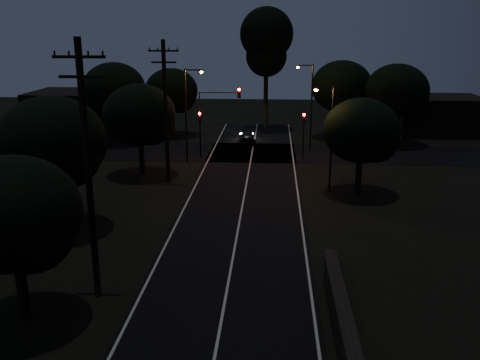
{
  "coord_description": "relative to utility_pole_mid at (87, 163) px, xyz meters",
  "views": [
    {
      "loc": [
        1.96,
        -6.77,
        11.4
      ],
      "look_at": [
        0.0,
        24.0,
        2.5
      ],
      "focal_mm": 40.0,
      "sensor_mm": 36.0,
      "label": 1
    }
  ],
  "objects": [
    {
      "name": "road_surface",
      "position": [
        6.0,
        16.12,
        -5.73
      ],
      "size": [
        60.0,
        70.0,
        0.03
      ],
      "color": "black",
      "rests_on": "ground"
    },
    {
      "name": "utility_pole_mid",
      "position": [
        0.0,
        0.0,
        0.0
      ],
      "size": [
        2.2,
        0.3,
        11.0
      ],
      "color": "black",
      "rests_on": "ground"
    },
    {
      "name": "utility_pole_far",
      "position": [
        0.0,
        17.0,
        -0.25
      ],
      "size": [
        2.2,
        0.3,
        10.5
      ],
      "color": "black",
      "rests_on": "ground"
    },
    {
      "name": "tree_left_b",
      "position": [
        -1.81,
        -3.11,
        -1.38
      ],
      "size": [
        5.29,
        5.29,
        6.72
      ],
      "color": "black",
      "rests_on": "ground"
    },
    {
      "name": "tree_left_c",
      "position": [
        -4.28,
        6.88,
        -0.74
      ],
      "size": [
        6.12,
        6.12,
        7.73
      ],
      "color": "black",
      "rests_on": "ground"
    },
    {
      "name": "tree_left_d",
      "position": [
        -2.3,
        18.89,
        -1.1
      ],
      "size": [
        5.64,
        5.64,
        7.16
      ],
      "color": "black",
      "rests_on": "ground"
    },
    {
      "name": "tree_far_nw",
      "position": [
        -2.8,
        34.89,
        -1.11
      ],
      "size": [
        5.64,
        5.64,
        7.15
      ],
      "color": "black",
      "rests_on": "ground"
    },
    {
      "name": "tree_far_w",
      "position": [
        -7.78,
        30.87,
        -0.54
      ],
      "size": [
        6.28,
        6.28,
        8.01
      ],
      "color": "black",
      "rests_on": "ground"
    },
    {
      "name": "tree_far_ne",
      "position": [
        15.22,
        34.87,
        -0.54
      ],
      "size": [
        6.35,
        6.35,
        8.04
      ],
      "color": "black",
      "rests_on": "ground"
    },
    {
      "name": "tree_far_e",
      "position": [
        20.22,
        31.87,
        -0.61
      ],
      "size": [
        6.24,
        6.24,
        7.92
      ],
      "color": "black",
      "rests_on": "ground"
    },
    {
      "name": "tree_right_a",
      "position": [
        14.19,
        14.89,
        -1.38
      ],
      "size": [
        5.29,
        5.29,
        6.73
      ],
      "color": "black",
      "rests_on": "ground"
    },
    {
      "name": "tall_pine",
      "position": [
        7.0,
        40.0,
        4.02
      ],
      "size": [
        5.96,
        5.96,
        13.54
      ],
      "color": "black",
      "rests_on": "ground"
    },
    {
      "name": "building_left",
      "position": [
        -14.0,
        37.0,
        -3.54
      ],
      "size": [
        10.0,
        8.0,
        4.4
      ],
      "primitive_type": "cube",
      "color": "black",
      "rests_on": "ground"
    },
    {
      "name": "building_right",
      "position": [
        26.0,
        38.0,
        -3.74
      ],
      "size": [
        9.0,
        7.0,
        4.0
      ],
      "primitive_type": "cube",
      "color": "black",
      "rests_on": "ground"
    },
    {
      "name": "signal_left",
      "position": [
        1.4,
        24.99,
        -2.9
      ],
      "size": [
        0.28,
        0.35,
        4.1
      ],
      "color": "black",
      "rests_on": "ground"
    },
    {
      "name": "signal_right",
      "position": [
        10.6,
        24.99,
        -2.9
      ],
      "size": [
        0.28,
        0.35,
        4.1
      ],
      "color": "black",
      "rests_on": "ground"
    },
    {
      "name": "signal_mast",
      "position": [
        3.09,
        24.99,
        -1.4
      ],
      "size": [
        3.7,
        0.35,
        6.25
      ],
      "color": "black",
      "rests_on": "ground"
    },
    {
      "name": "streetlight_a",
      "position": [
        0.69,
        23.0,
        -1.1
      ],
      "size": [
        1.66,
        0.26,
        8.0
      ],
      "color": "black",
      "rests_on": "ground"
    },
    {
      "name": "streetlight_b",
      "position": [
        11.31,
        29.0,
        -1.1
      ],
      "size": [
        1.66,
        0.26,
        8.0
      ],
      "color": "black",
      "rests_on": "ground"
    },
    {
      "name": "streetlight_c",
      "position": [
        11.83,
        15.0,
        -1.39
      ],
      "size": [
        1.46,
        0.26,
        7.5
      ],
      "color": "black",
      "rests_on": "ground"
    },
    {
      "name": "car",
      "position": [
        5.33,
        31.0,
        -5.1
      ],
      "size": [
        1.85,
        3.87,
        1.27
      ],
      "primitive_type": "imported",
      "rotation": [
        0.0,
        0.0,
        3.24
      ],
      "color": "black",
      "rests_on": "ground"
    }
  ]
}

